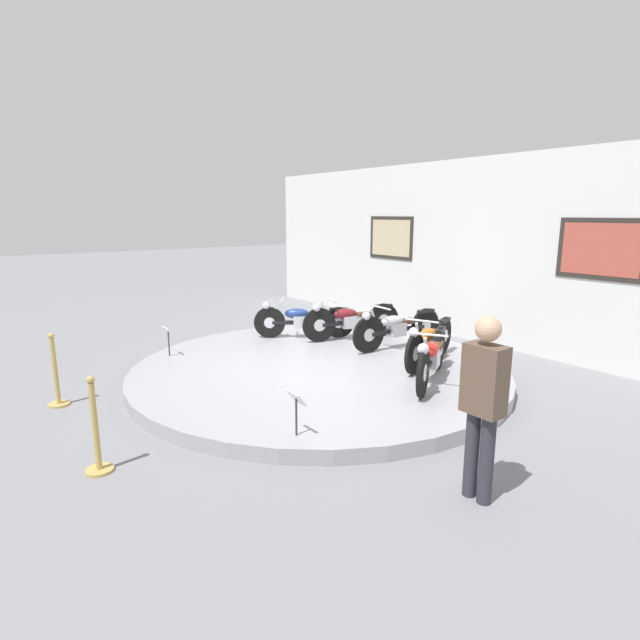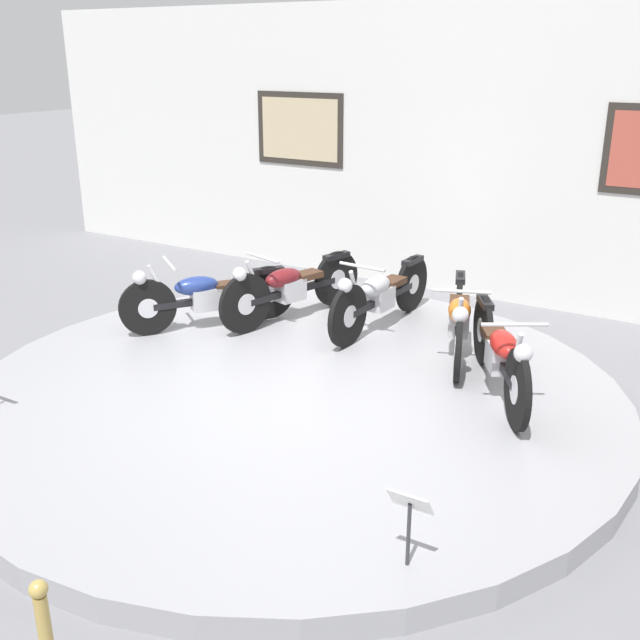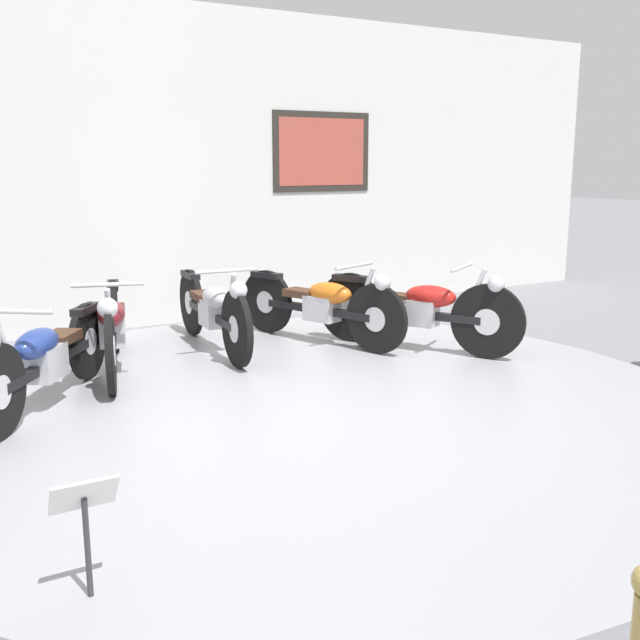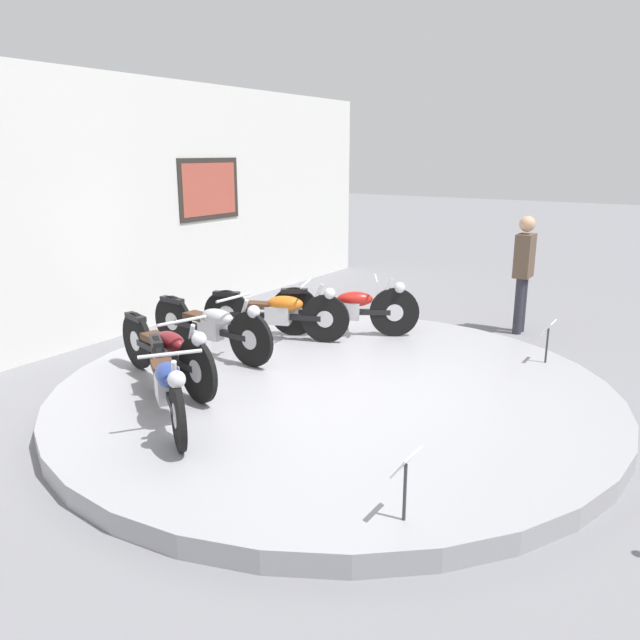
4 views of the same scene
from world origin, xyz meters
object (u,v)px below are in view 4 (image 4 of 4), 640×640
(visitor_standing, at_px, (524,267))
(info_placard_front_centre, at_px, (548,333))
(motorcycle_maroon, at_px, (167,350))
(motorcycle_orange, at_px, (278,311))
(motorcycle_red, at_px, (347,307))
(info_placard_front_left, at_px, (406,471))
(motorcycle_blue, at_px, (167,382))
(motorcycle_silver, at_px, (212,325))

(visitor_standing, bearing_deg, info_placard_front_centre, -155.58)
(motorcycle_maroon, bearing_deg, motorcycle_orange, -0.00)
(motorcycle_orange, bearing_deg, motorcycle_red, -46.61)
(info_placard_front_left, bearing_deg, motorcycle_orange, 47.65)
(motorcycle_blue, bearing_deg, motorcycle_orange, 14.46)
(motorcycle_blue, height_order, motorcycle_orange, motorcycle_orange)
(motorcycle_silver, xyz_separation_m, motorcycle_red, (1.65, -0.94, 0.00))
(motorcycle_maroon, xyz_separation_m, info_placard_front_left, (-0.96, -3.24, -0.03))
(motorcycle_orange, distance_m, info_placard_front_centre, 3.38)
(motorcycle_silver, xyz_separation_m, info_placard_front_left, (-1.95, -3.49, -0.02))
(info_placard_front_left, bearing_deg, motorcycle_maroon, 73.51)
(motorcycle_red, height_order, info_placard_front_centre, motorcycle_red)
(motorcycle_red, bearing_deg, motorcycle_orange, 133.39)
(motorcycle_silver, height_order, motorcycle_orange, motorcycle_silver)
(motorcycle_silver, distance_m, motorcycle_orange, 1.03)
(motorcycle_silver, bearing_deg, motorcycle_red, -29.71)
(motorcycle_blue, bearing_deg, info_placard_front_left, -96.82)
(motorcycle_maroon, height_order, motorcycle_orange, motorcycle_maroon)
(motorcycle_maroon, height_order, info_placard_front_left, motorcycle_maroon)
(visitor_standing, bearing_deg, motorcycle_maroon, 152.78)
(motorcycle_silver, bearing_deg, motorcycle_orange, -14.42)
(motorcycle_red, bearing_deg, info_placard_front_left, -144.59)
(motorcycle_red, distance_m, info_placard_front_centre, 2.57)
(motorcycle_silver, xyz_separation_m, info_placard_front_centre, (1.96, -3.49, -0.02))
(motorcycle_silver, bearing_deg, visitor_standing, -35.75)
(info_placard_front_left, xyz_separation_m, visitor_standing, (5.68, 0.81, 0.43))
(motorcycle_silver, distance_m, info_placard_front_centre, 4.00)
(info_placard_front_left, relative_size, info_placard_front_centre, 1.00)
(motorcycle_silver, relative_size, motorcycle_red, 1.14)
(motorcycle_orange, xyz_separation_m, info_placard_front_centre, (0.95, -3.24, -0.02))
(info_placard_front_centre, bearing_deg, motorcycle_blue, 144.64)
(motorcycle_maroon, distance_m, info_placard_front_left, 3.38)
(motorcycle_red, xyz_separation_m, info_placard_front_centre, (0.31, -2.56, -0.03))
(motorcycle_silver, distance_m, info_placard_front_left, 4.00)
(info_placard_front_centre, bearing_deg, motorcycle_maroon, 132.31)
(motorcycle_maroon, xyz_separation_m, info_placard_front_centre, (2.95, -3.24, -0.03))
(motorcycle_silver, height_order, visitor_standing, visitor_standing)
(motorcycle_blue, height_order, motorcycle_silver, motorcycle_silver)
(motorcycle_blue, xyz_separation_m, motorcycle_red, (3.29, 0.00, 0.02))
(info_placard_front_left, bearing_deg, visitor_standing, 8.08)
(motorcycle_orange, relative_size, visitor_standing, 1.08)
(motorcycle_red, xyz_separation_m, info_placard_front_left, (-3.59, -2.56, -0.03))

